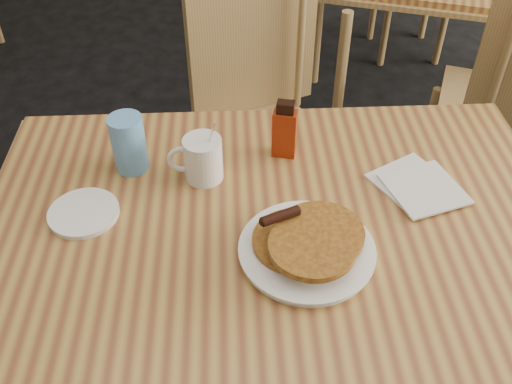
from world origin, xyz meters
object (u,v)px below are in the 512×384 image
coffee_mug (202,158)px  chair_main_far (254,100)px  pancake_plate (308,246)px  blue_tumbler (129,143)px  main_table (275,234)px  syrup_bottle (285,131)px

coffee_mug → chair_main_far: bearing=55.2°
chair_main_far → coffee_mug: (-0.14, -0.58, 0.22)m
chair_main_far → pancake_plate: size_ratio=3.49×
blue_tumbler → coffee_mug: bearing=-14.3°
main_table → chair_main_far: chair_main_far is taller
pancake_plate → syrup_bottle: size_ratio=1.86×
pancake_plate → syrup_bottle: bearing=93.9°
coffee_mug → blue_tumbler: (-0.17, 0.04, 0.02)m
chair_main_far → syrup_bottle: chair_main_far is taller
chair_main_far → syrup_bottle: 0.55m
pancake_plate → blue_tumbler: blue_tumbler is taller
chair_main_far → coffee_mug: chair_main_far is taller
chair_main_far → blue_tumbler: bearing=-141.2°
main_table → blue_tumbler: 0.40m
blue_tumbler → main_table: bearing=-31.0°
chair_main_far → pancake_plate: chair_main_far is taller
coffee_mug → syrup_bottle: size_ratio=1.12×
blue_tumbler → chair_main_far: bearing=59.7°
main_table → pancake_plate: (0.06, -0.10, 0.06)m
pancake_plate → coffee_mug: size_ratio=1.67×
chair_main_far → syrup_bottle: (0.06, -0.50, 0.23)m
main_table → syrup_bottle: bearing=81.3°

